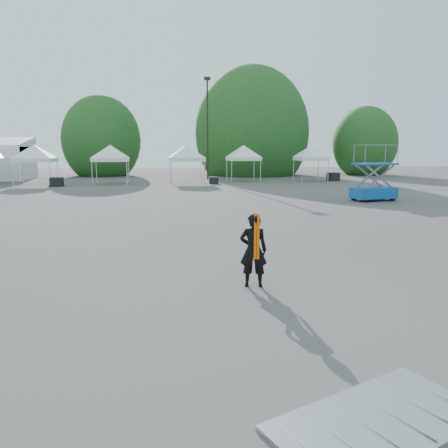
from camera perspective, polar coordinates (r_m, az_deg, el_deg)
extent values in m
plane|color=#474442|center=(11.88, 2.24, -4.79)|extent=(120.00, 120.00, 0.00)
cylinder|color=black|center=(43.63, -2.17, 12.09)|extent=(0.16, 0.16, 9.50)
cube|color=black|center=(44.10, -2.21, 18.46)|extent=(0.60, 0.25, 0.30)
cylinder|color=#382314|center=(51.63, -15.56, 7.37)|extent=(0.36, 0.36, 2.27)
ellipsoid|color=#1B4717|center=(51.60, -15.71, 10.48)|extent=(4.16, 4.16, 4.78)
cylinder|color=#382314|center=(51.55, 3.60, 8.00)|extent=(0.36, 0.36, 2.80)
ellipsoid|color=#1B4717|center=(51.56, 3.64, 11.83)|extent=(5.12, 5.12, 5.89)
cylinder|color=#382314|center=(54.07, 17.76, 7.27)|extent=(0.36, 0.36, 2.10)
ellipsoid|color=#1B4717|center=(54.04, 17.91, 10.00)|extent=(3.84, 3.84, 4.42)
cylinder|color=silver|center=(43.76, -26.26, 6.18)|extent=(0.06, 0.06, 2.00)
cylinder|color=silver|center=(38.89, -25.94, 5.87)|extent=(0.06, 0.06, 2.00)
cylinder|color=silver|center=(38.16, -21.77, 6.10)|extent=(0.06, 0.06, 2.00)
cylinder|color=silver|center=(41.65, -24.80, 6.15)|extent=(0.06, 0.06, 2.00)
cylinder|color=silver|center=(40.97, -20.90, 6.36)|extent=(0.06, 0.06, 2.00)
cube|color=white|center=(39.85, -23.46, 7.68)|extent=(3.08, 3.08, 0.30)
pyramid|color=white|center=(39.84, -23.58, 9.47)|extent=(4.36, 4.36, 1.10)
cylinder|color=silver|center=(37.72, -16.85, 6.34)|extent=(0.06, 0.06, 2.00)
cylinder|color=silver|center=(37.45, -12.56, 6.51)|extent=(0.06, 0.06, 2.00)
cylinder|color=silver|center=(40.50, -16.32, 6.58)|extent=(0.06, 0.06, 2.00)
cylinder|color=silver|center=(40.25, -12.33, 6.73)|extent=(0.06, 0.06, 2.00)
cube|color=white|center=(38.92, -14.58, 8.13)|extent=(3.01, 3.01, 0.30)
pyramid|color=white|center=(38.91, -14.66, 9.97)|extent=(4.25, 4.25, 1.10)
cylinder|color=silver|center=(37.46, -6.89, 6.67)|extent=(0.06, 0.06, 2.00)
cylinder|color=silver|center=(37.67, -2.55, 6.75)|extent=(0.06, 0.06, 2.00)
cylinder|color=silver|center=(40.29, -7.05, 6.88)|extent=(0.06, 0.06, 2.00)
cylinder|color=silver|center=(40.49, -3.01, 6.95)|extent=(0.06, 0.06, 2.00)
cube|color=white|center=(38.91, -4.90, 8.41)|extent=(3.04, 3.04, 0.30)
pyramid|color=white|center=(38.90, -4.92, 10.25)|extent=(4.29, 4.29, 1.10)
cylinder|color=silver|center=(39.29, 1.00, 6.88)|extent=(0.06, 0.06, 2.00)
cylinder|color=silver|center=(39.84, 4.79, 6.89)|extent=(0.06, 0.06, 2.00)
cylinder|color=silver|center=(41.91, 0.36, 7.06)|extent=(0.06, 0.06, 2.00)
cylinder|color=silver|center=(42.42, 3.93, 7.07)|extent=(0.06, 0.06, 2.00)
cube|color=white|center=(40.81, 2.54, 8.50)|extent=(2.86, 2.86, 0.30)
pyramid|color=white|center=(40.80, 2.55, 10.25)|extent=(4.04, 4.04, 1.10)
cylinder|color=silver|center=(40.08, 10.17, 6.79)|extent=(0.06, 0.06, 2.00)
cylinder|color=silver|center=(40.95, 13.45, 6.73)|extent=(0.06, 0.06, 2.00)
cylinder|color=silver|center=(42.41, 9.08, 6.97)|extent=(0.06, 0.06, 2.00)
cylinder|color=silver|center=(43.23, 12.20, 6.93)|extent=(0.06, 0.06, 2.00)
cube|color=white|center=(41.61, 11.28, 8.34)|extent=(2.66, 2.66, 0.30)
pyramid|color=white|center=(41.60, 11.33, 10.07)|extent=(3.76, 3.76, 1.10)
imported|color=black|center=(9.52, 3.85, -3.44)|extent=(0.66, 0.51, 1.63)
cube|color=#FF5B05|center=(9.30, 4.10, -1.71)|extent=(0.13, 0.02, 0.98)
cube|color=#0B4499|center=(26.90, 18.93, 3.88)|extent=(2.68, 1.66, 0.62)
cube|color=#0B4499|center=(26.79, 19.13, 7.42)|extent=(2.56, 1.59, 0.10)
cylinder|color=black|center=(25.95, 17.96, 3.11)|extent=(0.40, 0.22, 0.37)
cylinder|color=black|center=(27.11, 21.14, 3.19)|extent=(0.40, 0.22, 0.37)
cylinder|color=black|center=(26.78, 16.63, 3.37)|extent=(0.40, 0.22, 0.37)
cylinder|color=black|center=(27.91, 19.77, 3.45)|extent=(0.40, 0.22, 0.37)
cube|color=#A9ACB1|center=(5.54, 19.54, -23.14)|extent=(2.73, 2.06, 0.06)
cube|color=black|center=(37.69, -21.01, 5.14)|extent=(1.00, 0.81, 0.73)
cube|color=black|center=(37.96, -1.33, 5.72)|extent=(0.88, 0.75, 0.60)
cube|color=black|center=(42.71, 14.08, 6.01)|extent=(1.17, 1.01, 0.78)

